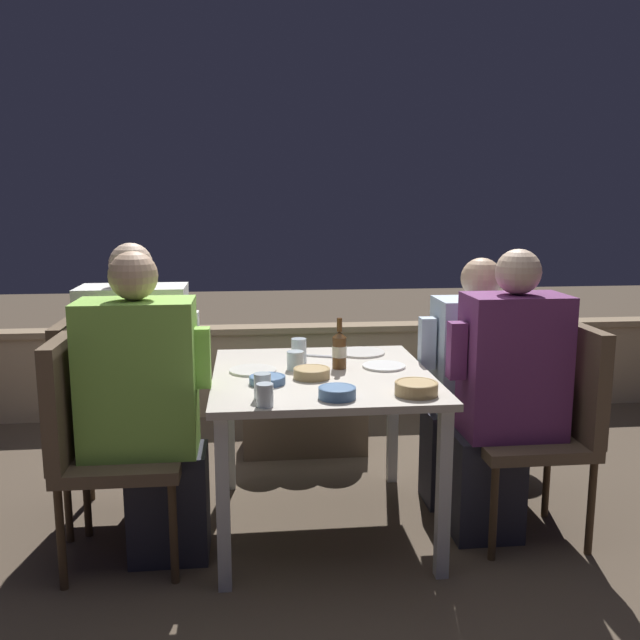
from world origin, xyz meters
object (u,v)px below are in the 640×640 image
object	(u,v)px
chair_right_far	(513,390)
potted_plant	(503,388)
person_white_polo	(144,384)
chair_left_far	(97,403)
person_purple_stripe	(505,396)
person_blue_shirt	(470,382)
chair_left_near	(95,430)
chair_right_near	(551,412)
person_green_blouse	(148,410)
beer_bottle	(339,349)

from	to	relation	value
chair_right_far	potted_plant	size ratio (longest dim) A/B	1.44
person_white_polo	potted_plant	size ratio (longest dim) A/B	1.96
chair_left_far	person_purple_stripe	distance (m)	1.80
person_purple_stripe	person_blue_shirt	size ratio (longest dim) A/B	1.06
person_purple_stripe	potted_plant	size ratio (longest dim) A/B	1.94
chair_left_near	chair_right_near	size ratio (longest dim) A/B	1.00
person_white_polo	chair_right_near	xyz separation A→B (m)	(1.77, -0.34, -0.08)
chair_right_near	potted_plant	bearing A→B (deg)	81.00
chair_left_near	person_blue_shirt	world-z (taller)	person_blue_shirt
person_white_polo	chair_right_far	size ratio (longest dim) A/B	1.36
person_green_blouse	beer_bottle	size ratio (longest dim) A/B	5.55
person_white_polo	chair_right_near	size ratio (longest dim) A/B	1.36
person_purple_stripe	beer_bottle	bearing A→B (deg)	161.88
person_blue_shirt	person_purple_stripe	bearing A→B (deg)	-84.04
chair_right_far	beer_bottle	bearing A→B (deg)	-171.96
chair_left_far	person_purple_stripe	bearing A→B (deg)	-10.89
chair_left_far	chair_right_near	size ratio (longest dim) A/B	1.00
person_purple_stripe	chair_left_far	bearing A→B (deg)	169.11
person_white_polo	person_blue_shirt	distance (m)	1.52
person_purple_stripe	potted_plant	distance (m)	1.00
person_purple_stripe	chair_right_far	size ratio (longest dim) A/B	1.34
chair_right_far	beer_bottle	distance (m)	0.90
chair_right_far	beer_bottle	world-z (taller)	beer_bottle
beer_bottle	chair_right_far	bearing A→B (deg)	8.04
chair_left_far	person_blue_shirt	xyz separation A→B (m)	(1.73, 0.00, 0.04)
chair_left_far	potted_plant	world-z (taller)	chair_left_far
potted_plant	chair_left_far	bearing A→B (deg)	-165.04
person_white_polo	person_purple_stripe	size ratio (longest dim) A/B	1.01
person_blue_shirt	potted_plant	bearing A→B (deg)	55.17
chair_left_far	person_blue_shirt	bearing A→B (deg)	0.15
person_white_polo	potted_plant	world-z (taller)	person_white_polo
chair_left_near	person_green_blouse	size ratio (longest dim) A/B	0.74
person_green_blouse	chair_left_far	distance (m)	0.47
person_white_polo	person_green_blouse	bearing A→B (deg)	-79.47
person_white_polo	person_purple_stripe	xyz separation A→B (m)	(1.56, -0.34, -0.00)
chair_left_far	chair_right_near	distance (m)	2.01
person_purple_stripe	beer_bottle	distance (m)	0.74
person_white_polo	potted_plant	xyz separation A→B (m)	(1.91, 0.57, -0.24)
chair_left_near	chair_right_near	bearing A→B (deg)	0.99
chair_left_far	potted_plant	size ratio (longest dim) A/B	1.44
chair_left_near	person_purple_stripe	xyz separation A→B (m)	(1.70, 0.03, 0.08)
person_green_blouse	person_purple_stripe	xyz separation A→B (m)	(1.49, 0.03, -0.00)
chair_left_near	person_purple_stripe	bearing A→B (deg)	1.11
chair_right_far	person_blue_shirt	world-z (taller)	person_blue_shirt
chair_left_near	person_green_blouse	xyz separation A→B (m)	(0.21, 0.00, 0.08)
chair_left_near	potted_plant	distance (m)	2.26
chair_right_near	person_blue_shirt	world-z (taller)	person_blue_shirt
chair_right_near	person_blue_shirt	xyz separation A→B (m)	(-0.25, 0.34, 0.04)
person_green_blouse	chair_right_near	size ratio (longest dim) A/B	1.35
person_green_blouse	chair_left_near	bearing A→B (deg)	-180.00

